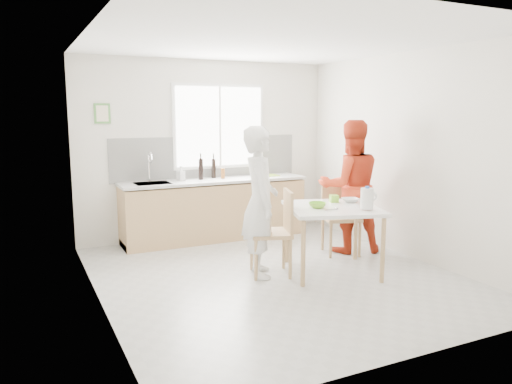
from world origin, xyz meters
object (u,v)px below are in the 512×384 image
at_px(wine_bottle_b, 214,168).
at_px(bowl_white, 350,200).
at_px(milk_jug, 367,198).
at_px(person_red, 350,187).
at_px(chair_far, 340,213).
at_px(wine_bottle_a, 201,169).
at_px(chair_left, 277,229).
at_px(bowl_green, 317,205).
at_px(person_white, 260,202).
at_px(dining_table, 332,213).

bearing_deg(wine_bottle_b, bowl_white, -64.63).
bearing_deg(milk_jug, bowl_white, 92.58).
bearing_deg(person_red, chair_far, 12.43).
relative_size(person_red, wine_bottle_a, 5.68).
height_order(chair_left, bowl_white, chair_left).
bearing_deg(bowl_white, wine_bottle_b, 115.37).
bearing_deg(milk_jug, bowl_green, 156.41).
bearing_deg(person_white, milk_jug, -103.09).
xyz_separation_m(chair_left, wine_bottle_a, (-0.24, 1.95, 0.52)).
bearing_deg(chair_left, bowl_white, 104.40).
xyz_separation_m(chair_left, bowl_white, (1.00, -0.06, 0.27)).
relative_size(chair_left, milk_jug, 3.88).
bearing_deg(chair_far, chair_left, -141.09).
relative_size(person_red, bowl_green, 8.81).
relative_size(chair_far, person_white, 0.57).
bearing_deg(bowl_white, person_white, 173.93).
xyz_separation_m(dining_table, wine_bottle_a, (-0.88, 2.16, 0.36)).
bearing_deg(bowl_green, milk_jug, -41.67).
bearing_deg(chair_far, person_red, 12.43).
height_order(chair_left, person_white, person_white).
distance_m(chair_left, wine_bottle_a, 2.04).
bearing_deg(wine_bottle_b, milk_jug, -71.83).
distance_m(chair_left, chair_far, 1.32).
height_order(person_white, bowl_green, person_white).
bearing_deg(wine_bottle_b, person_white, -95.48).
bearing_deg(person_white, wine_bottle_b, 12.60).
bearing_deg(milk_jug, chair_far, 88.64).
bearing_deg(milk_jug, dining_table, 139.27).
height_order(dining_table, chair_left, chair_left).
distance_m(person_red, bowl_green, 1.15).
distance_m(person_white, milk_jug, 1.23).
relative_size(chair_left, chair_far, 1.01).
relative_size(bowl_white, wine_bottle_b, 0.69).
xyz_separation_m(milk_jug, wine_bottle_b, (-0.86, 2.63, 0.12)).
bearing_deg(chair_left, person_white, -90.00).
bearing_deg(wine_bottle_a, person_white, -88.46).
bearing_deg(bowl_green, person_white, 157.69).
distance_m(chair_left, milk_jug, 1.11).
height_order(dining_table, wine_bottle_a, wine_bottle_a).
xyz_separation_m(dining_table, chair_left, (-0.64, 0.21, -0.17)).
relative_size(chair_left, person_white, 0.57).
relative_size(person_white, wine_bottle_b, 5.89).
distance_m(dining_table, person_red, 1.01).
bearing_deg(person_white, bowl_white, -77.99).
relative_size(dining_table, bowl_white, 6.34).
height_order(wine_bottle_a, wine_bottle_b, wine_bottle_a).
distance_m(person_white, wine_bottle_b, 2.01).
height_order(person_red, wine_bottle_b, person_red).
height_order(person_white, wine_bottle_b, person_white).
relative_size(dining_table, bowl_green, 6.39).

